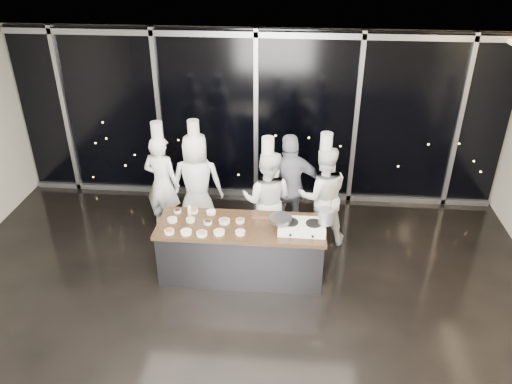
# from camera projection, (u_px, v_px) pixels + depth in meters

# --- Properties ---
(ground) EXTENTS (9.00, 9.00, 0.00)m
(ground) POSITION_uv_depth(u_px,v_px,m) (235.00, 315.00, 6.91)
(ground) COLOR black
(ground) RESTS_ON ground
(room_shell) EXTENTS (9.02, 7.02, 3.21)m
(room_shell) POSITION_uv_depth(u_px,v_px,m) (246.00, 170.00, 5.81)
(room_shell) COLOR beige
(room_shell) RESTS_ON ground
(window_wall) EXTENTS (8.90, 0.11, 3.20)m
(window_wall) POSITION_uv_depth(u_px,v_px,m) (256.00, 118.00, 9.13)
(window_wall) COLOR black
(window_wall) RESTS_ON ground
(demo_counter) EXTENTS (2.46, 0.86, 0.90)m
(demo_counter) POSITION_uv_depth(u_px,v_px,m) (242.00, 250.00, 7.47)
(demo_counter) COLOR #3A393F
(demo_counter) RESTS_ON ground
(stove) EXTENTS (0.67, 0.44, 0.14)m
(stove) POSITION_uv_depth(u_px,v_px,m) (302.00, 227.00, 7.10)
(stove) COLOR white
(stove) RESTS_ON demo_counter
(frying_pan) EXTENTS (0.58, 0.34, 0.06)m
(frying_pan) POSITION_uv_depth(u_px,v_px,m) (280.00, 219.00, 7.09)
(frying_pan) COLOR gray
(frying_pan) RESTS_ON stove
(stock_pot) EXTENTS (0.22, 0.22, 0.21)m
(stock_pot) POSITION_uv_depth(u_px,v_px,m) (326.00, 216.00, 7.00)
(stock_pot) COLOR #B9B9BC
(stock_pot) RESTS_ON stove
(prep_bowls) EXTENTS (1.18, 0.75, 0.05)m
(prep_bowls) POSITION_uv_depth(u_px,v_px,m) (203.00, 223.00, 7.25)
(prep_bowls) COLOR silver
(prep_bowls) RESTS_ON demo_counter
(squeeze_bottle) EXTENTS (0.06, 0.06, 0.21)m
(squeeze_bottle) POSITION_uv_depth(u_px,v_px,m) (189.00, 210.00, 7.42)
(squeeze_bottle) COLOR silver
(squeeze_bottle) RESTS_ON demo_counter
(chef_far_left) EXTENTS (0.73, 0.58, 1.99)m
(chef_far_left) POSITION_uv_depth(u_px,v_px,m) (162.00, 183.00, 8.40)
(chef_far_left) COLOR white
(chef_far_left) RESTS_ON ground
(chef_left) EXTENTS (0.90, 0.61, 2.02)m
(chef_left) POSITION_uv_depth(u_px,v_px,m) (197.00, 183.00, 8.40)
(chef_left) COLOR white
(chef_left) RESTS_ON ground
(chef_center) EXTENTS (0.90, 0.74, 1.94)m
(chef_center) POSITION_uv_depth(u_px,v_px,m) (267.00, 200.00, 7.97)
(chef_center) COLOR white
(chef_center) RESTS_ON ground
(guest) EXTENTS (1.17, 0.69, 1.87)m
(guest) POSITION_uv_depth(u_px,v_px,m) (290.00, 188.00, 8.18)
(guest) COLOR #121832
(guest) RESTS_ON ground
(chef_right) EXTENTS (0.92, 0.76, 1.95)m
(chef_right) POSITION_uv_depth(u_px,v_px,m) (322.00, 195.00, 8.09)
(chef_right) COLOR white
(chef_right) RESTS_ON ground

